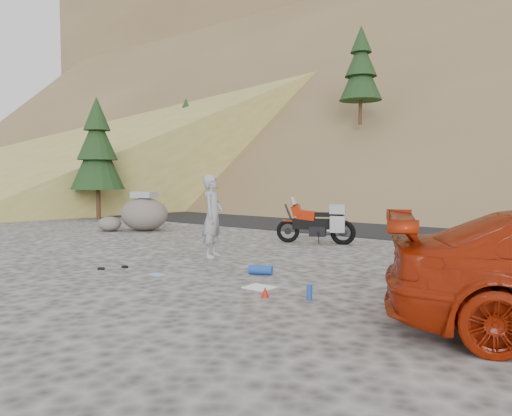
% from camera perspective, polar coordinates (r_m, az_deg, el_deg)
% --- Properties ---
extents(ground, '(140.00, 140.00, 0.00)m').
position_cam_1_polar(ground, '(10.36, -4.56, -6.15)').
color(ground, '#3C3A38').
rests_on(ground, ground).
extents(road, '(120.00, 7.00, 0.05)m').
position_cam_1_polar(road, '(17.92, 15.70, -2.15)').
color(road, black).
rests_on(road, ground).
extents(conifer_verge, '(2.20, 2.20, 5.04)m').
position_cam_1_polar(conifer_verge, '(21.64, -17.68, 6.44)').
color(conifer_verge, '#321E12').
rests_on(conifer_verge, ground).
extents(motorcycle, '(1.95, 1.08, 1.24)m').
position_cam_1_polar(motorcycle, '(13.12, 7.22, -1.77)').
color(motorcycle, black).
rests_on(motorcycle, ground).
extents(man, '(0.66, 0.77, 1.80)m').
position_cam_1_polar(man, '(10.96, -4.94, -5.62)').
color(man, gray).
rests_on(man, ground).
extents(boulder, '(1.84, 1.63, 1.25)m').
position_cam_1_polar(boulder, '(16.62, -12.65, -0.64)').
color(boulder, '#545048').
rests_on(boulder, ground).
extents(small_rock, '(0.86, 0.79, 0.47)m').
position_cam_1_polar(small_rock, '(16.73, -16.41, -1.75)').
color(small_rock, '#545048').
rests_on(small_rock, ground).
extents(gear_white_cloth, '(0.43, 0.38, 0.01)m').
position_cam_1_polar(gear_white_cloth, '(7.97, 0.36, -9.05)').
color(gear_white_cloth, white).
rests_on(gear_white_cloth, ground).
extents(gear_blue_mat, '(0.45, 0.33, 0.17)m').
position_cam_1_polar(gear_blue_mat, '(9.00, 0.53, -7.09)').
color(gear_blue_mat, '#194096').
rests_on(gear_blue_mat, ground).
extents(gear_bottle, '(0.10, 0.10, 0.22)m').
position_cam_1_polar(gear_bottle, '(7.23, 6.13, -9.56)').
color(gear_bottle, '#194096').
rests_on(gear_bottle, ground).
extents(gear_funnel, '(0.14, 0.14, 0.16)m').
position_cam_1_polar(gear_funnel, '(7.35, 1.05, -9.57)').
color(gear_funnel, red).
rests_on(gear_funnel, ground).
extents(gear_glove_a, '(0.16, 0.14, 0.04)m').
position_cam_1_polar(gear_glove_a, '(9.99, -14.78, -6.51)').
color(gear_glove_a, black).
rests_on(gear_glove_a, ground).
extents(gear_glove_b, '(0.15, 0.15, 0.04)m').
position_cam_1_polar(gear_glove_b, '(9.90, -17.27, -6.64)').
color(gear_glove_b, black).
rests_on(gear_glove_b, ground).
extents(gear_blue_cloth, '(0.29, 0.22, 0.01)m').
position_cam_1_polar(gear_blue_cloth, '(9.15, -11.24, -7.47)').
color(gear_blue_cloth, '#829FC9').
rests_on(gear_blue_cloth, ground).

